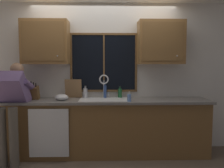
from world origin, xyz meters
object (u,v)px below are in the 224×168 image
Objects in this scene: cutting_board at (73,89)px; bottle_amber_small at (85,93)px; knife_block at (35,93)px; bottle_green_glass at (120,93)px; mixing_bowl at (62,97)px; person_standing at (11,101)px; soap_dispenser at (129,98)px; bottle_tall_clear at (105,91)px.

bottle_amber_small is (0.21, -0.03, -0.07)m from cutting_board.
knife_block reaches higher than bottle_green_glass.
knife_block reaches higher than mixing_bowl.
person_standing reaches higher than cutting_board.
bottle_amber_small is at bearing 24.55° from person_standing.
person_standing is at bearing -162.64° from bottle_green_glass.
knife_block is 1.54m from soap_dispenser.
cutting_board is at bearing 172.86° from bottle_amber_small.
knife_block is at bearing -171.65° from bottle_tall_clear.
bottle_green_glass is (-0.12, 0.44, 0.02)m from soap_dispenser.
mixing_bowl is 0.74× the size of bottle_tall_clear.
bottle_green_glass reaches higher than soap_dispenser.
bottle_green_glass is (1.66, 0.52, 0.05)m from person_standing.
person_standing is 1.48m from bottle_tall_clear.
knife_block is 1.55× the size of mixing_bowl.
cutting_board reaches higher than bottle_green_glass.
person_standing reaches higher than bottle_amber_small.
bottle_tall_clear is 1.30× the size of bottle_amber_small.
bottle_amber_small is (1.06, 0.48, 0.06)m from person_standing.
bottle_amber_small reaches higher than soap_dispenser.
bottle_amber_small is at bearing -7.14° from cutting_board.
bottle_tall_clear is (1.40, 0.49, 0.09)m from person_standing.
soap_dispenser is at bearing -9.11° from knife_block.
mixing_bowl is at bearing -117.19° from cutting_board.
person_standing is at bearing -155.45° from bottle_amber_small.
soap_dispenser is (1.52, -0.24, -0.05)m from knife_block.
cutting_board is at bearing 30.93° from person_standing.
knife_block is at bearing 51.88° from person_standing.
soap_dispenser is 0.58× the size of bottle_tall_clear.
person_standing is 7.64× the size of bottle_green_glass.
person_standing is 9.41× the size of soap_dispenser.
bottle_tall_clear is at bearing -2.28° from cutting_board.
bottle_green_glass is at bearing 6.49° from bottle_tall_clear.
bottle_tall_clear reaches higher than mixing_bowl.
cutting_board is at bearing 154.79° from soap_dispenser.
person_standing is 5.45× the size of bottle_tall_clear.
knife_block is 1.62× the size of bottle_green_glass.
bottle_green_glass is (0.81, 0.01, -0.08)m from cutting_board.
knife_block is 1.15× the size of bottle_tall_clear.
knife_block reaches higher than soap_dispenser.
bottle_amber_small is at bearing -176.74° from bottle_green_glass.
mixing_bowl is (-0.15, -0.28, -0.11)m from cutting_board.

